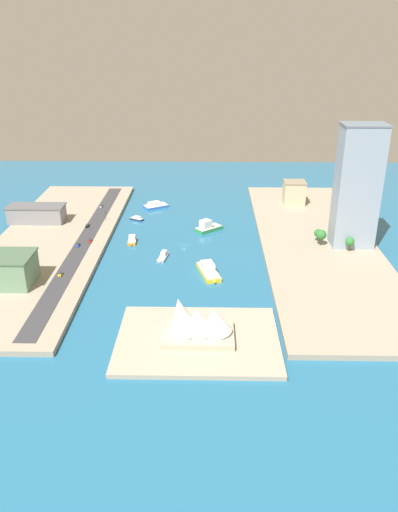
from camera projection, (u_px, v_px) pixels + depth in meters
The scene contains 23 objects.
ground_plane at pixel (184, 246), 319.89m from camera, with size 440.00×440.00×0.00m, color #23668E.
quay_west at pixel (318, 245), 317.80m from camera, with size 70.00×240.00×2.70m, color #9E937F.
quay_east at pixel (51, 243), 320.89m from camera, with size 70.00×240.00×2.70m, color #9E937F.
peninsula_point at pixel (198, 340), 221.28m from camera, with size 69.76×53.07×2.00m, color #A89E89.
road_strip at pixel (85, 241), 319.92m from camera, with size 10.04×228.00×0.15m, color #38383D.
water_taxi_orange at pixel (132, 240), 323.76m from camera, with size 5.57×11.84×4.31m.
ferry_green_doubledeck at pixel (208, 227), 342.66m from camera, with size 19.31×18.15×7.73m.
ferry_yellow_fast at pixel (208, 270), 282.42m from camera, with size 14.07×26.10×5.79m.
yacht_sleek_gray at pixel (163, 256), 301.81m from camera, with size 6.47×14.57×3.73m.
catamaran_blue at pixel (155, 205), 387.33m from camera, with size 20.13×17.27×4.50m.
patrol_launch_navy at pixel (137, 219), 362.21m from camera, with size 10.50×7.96×2.90m.
tower_tall_glass at pixel (357, 187), 300.30m from camera, with size 25.48×17.90×72.71m.
terminal_long_green at pixel (3, 269), 263.45m from camera, with size 31.79×22.87×15.89m.
warehouse_low_gray at pixel (37, 214), 349.51m from camera, with size 38.18×16.20×11.50m.
office_block_beige at pixel (294, 193), 384.18m from camera, with size 16.13×15.00×17.27m.
hatchback_blue at pixel (78, 245), 311.62m from camera, with size 2.13×4.51×1.46m.
pickup_red at pixel (90, 240), 318.25m from camera, with size 2.02×4.93×1.56m.
suv_black at pixel (87, 226), 342.04m from camera, with size 2.07×5.05×1.56m.
taxi_yellow_cab at pixel (60, 274), 274.82m from camera, with size 1.83×4.85×1.44m.
sedan_silver at pixel (101, 206), 379.36m from camera, with size 1.89×4.69×1.61m.
traffic_light_waterfront at pixel (105, 215), 351.88m from camera, with size 0.36×0.36×6.50m.
opera_landmark at pixel (196, 322), 217.64m from camera, with size 30.89×20.68×20.06m.
park_tree_cluster at pixel (328, 236), 310.09m from camera, with size 21.00×20.70×10.01m.
Camera 1 is at (-15.44, 294.74, 123.92)m, focal length 36.04 mm.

